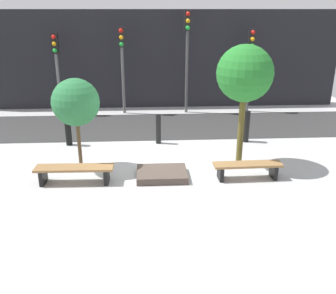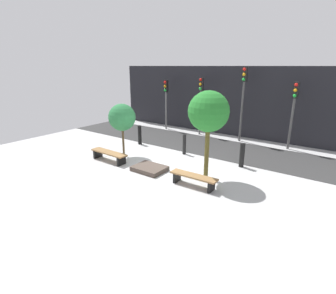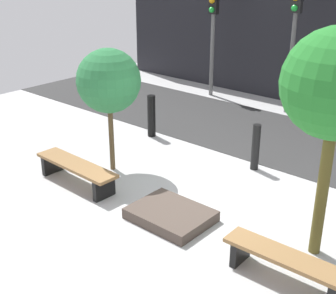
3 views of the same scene
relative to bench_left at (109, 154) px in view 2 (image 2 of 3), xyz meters
The scene contains 15 objects.
ground_plane 2.35m from the bench_left, 18.13° to the left, with size 18.00×18.00×0.00m, color #B1B1B1.
road_strip 5.26m from the bench_left, 65.05° to the left, with size 18.00×3.31×0.01m, color #313131.
building_facade 8.39m from the bench_left, 74.33° to the left, with size 16.20×0.50×4.14m, color black.
bench_left is the anchor object (origin of this frame).
bench_right 4.43m from the bench_left, ahead, with size 1.78×0.45×0.43m.
planter_bed 2.24m from the bench_left, ahead, with size 1.31×1.01×0.19m, color #4C3F37.
tree_behind_left_bench 1.80m from the bench_left, 90.00° to the left, with size 1.26×1.26×2.50m.
tree_behind_right_bench 5.05m from the bench_left, 11.87° to the left, with size 1.50×1.50×3.33m.
bollard_far_left 2.95m from the bench_left, 103.52° to the left, with size 0.20×0.20×1.03m, color black.
bollard_left 3.62m from the bench_left, 52.20° to the left, with size 0.17×0.17×0.98m, color black.
bollard_center 5.87m from the bench_left, 29.17° to the left, with size 0.21×0.21×1.04m, color black.
traffic_light_west 7.19m from the bench_left, 104.43° to the left, with size 0.28×0.27×3.26m.
traffic_light_mid_west 7.08m from the bench_left, 82.33° to the left, with size 0.28×0.27×3.49m.
traffic_light_mid_east 7.98m from the bench_left, 62.23° to the left, with size 0.28×0.27×4.10m.
traffic_light_east 9.33m from the bench_left, 47.43° to the left, with size 0.28×0.27×3.40m.
Camera 2 is at (6.52, -8.23, 4.16)m, focal length 28.00 mm.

